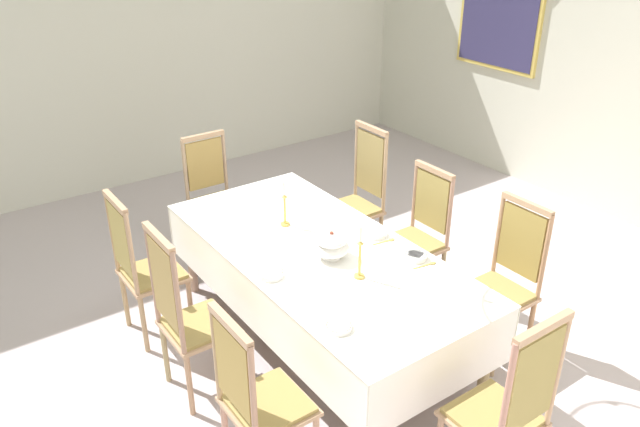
{
  "coord_description": "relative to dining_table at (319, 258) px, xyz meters",
  "views": [
    {
      "loc": [
        3.06,
        -2.33,
        2.93
      ],
      "look_at": [
        -0.09,
        -0.1,
        0.99
      ],
      "focal_mm": 35.22,
      "sensor_mm": 36.0,
      "label": 1
    }
  ],
  "objects": [
    {
      "name": "chair_south_c",
      "position": [
        0.82,
        -0.98,
        -0.12
      ],
      "size": [
        0.44,
        0.42,
        1.13
      ],
      "color": "tan",
      "rests_on": "ground"
    },
    {
      "name": "chair_north_c",
      "position": [
        0.82,
        0.98,
        -0.11
      ],
      "size": [
        0.44,
        0.42,
        1.15
      ],
      "rotation": [
        0.0,
        0.0,
        3.14
      ],
      "color": "#A07F5B",
      "rests_on": "ground"
    },
    {
      "name": "bowl_near_right",
      "position": [
        0.48,
        0.45,
        0.1
      ],
      "size": [
        0.15,
        0.15,
        0.04
      ],
      "color": "silver",
      "rests_on": "tablecloth"
    },
    {
      "name": "chair_south_b",
      "position": [
        -0.04,
        -0.99,
        -0.09
      ],
      "size": [
        0.44,
        0.42,
        1.22
      ],
      "color": "#A77C64",
      "rests_on": "ground"
    },
    {
      "name": "bowl_near_left",
      "position": [
        0.07,
        0.44,
        0.09
      ],
      "size": [
        0.17,
        0.17,
        0.04
      ],
      "color": "silver",
      "rests_on": "tablecloth"
    },
    {
      "name": "chair_north_a",
      "position": [
        -0.8,
        0.99,
        -0.08
      ],
      "size": [
        0.44,
        0.42,
        1.22
      ],
      "rotation": [
        0.0,
        0.0,
        3.14
      ],
      "color": "tan",
      "rests_on": "ground"
    },
    {
      "name": "dining_table",
      "position": [
        0.0,
        0.0,
        0.0
      ],
      "size": [
        2.48,
        1.15,
        0.77
      ],
      "color": "tan",
      "rests_on": "ground"
    },
    {
      "name": "chair_north_b",
      "position": [
        -0.04,
        0.98,
        -0.12
      ],
      "size": [
        0.44,
        0.42,
        1.1
      ],
      "rotation": [
        0.0,
        0.0,
        3.14
      ],
      "color": "#A37764",
      "rests_on": "ground"
    },
    {
      "name": "soup_tureen",
      "position": [
        0.14,
        0.0,
        0.17
      ],
      "size": [
        0.24,
        0.24,
        0.2
      ],
      "color": "silver",
      "rests_on": "tablecloth"
    },
    {
      "name": "tablecloth",
      "position": [
        0.0,
        -0.0,
        -0.03
      ],
      "size": [
        2.5,
        1.17,
        0.41
      ],
      "color": "white",
      "rests_on": "dining_table"
    },
    {
      "name": "chair_south_a",
      "position": [
        -0.8,
        -0.98,
        -0.11
      ],
      "size": [
        0.44,
        0.42,
        1.15
      ],
      "color": "#A6795A",
      "rests_on": "ground"
    },
    {
      "name": "chair_head_east",
      "position": [
        1.65,
        0.0,
        -0.09
      ],
      "size": [
        0.42,
        0.44,
        1.21
      ],
      "rotation": [
        0.0,
        0.0,
        1.57
      ],
      "color": "#A37D62",
      "rests_on": "ground"
    },
    {
      "name": "candlestick_east",
      "position": [
        0.44,
        0.0,
        0.22
      ],
      "size": [
        0.07,
        0.07,
        0.37
      ],
      "color": "gold",
      "rests_on": "tablecloth"
    },
    {
      "name": "bowl_far_right",
      "position": [
        0.8,
        -0.43,
        0.09
      ],
      "size": [
        0.15,
        0.15,
        0.03
      ],
      "color": "silver",
      "rests_on": "tablecloth"
    },
    {
      "name": "spoon_primary",
      "position": [
        0.19,
        0.47,
        0.08
      ],
      "size": [
        0.04,
        0.18,
        0.01
      ],
      "rotation": [
        0.0,
        0.0,
        -0.15
      ],
      "color": "gold",
      "rests_on": "tablecloth"
    },
    {
      "name": "left_wall",
      "position": [
        -3.64,
        0.17,
        1.0
      ],
      "size": [
        0.08,
        6.9,
        3.4
      ],
      "primitive_type": "cube",
      "color": "beige",
      "rests_on": "ground"
    },
    {
      "name": "candlestick_west",
      "position": [
        -0.44,
        -0.0,
        0.21
      ],
      "size": [
        0.07,
        0.07,
        0.35
      ],
      "color": "gold",
      "rests_on": "tablecloth"
    },
    {
      "name": "framed_painting",
      "position": [
        -1.63,
        3.59,
        0.99
      ],
      "size": [
        1.11,
        0.05,
        0.99
      ],
      "color": "#D1B251"
    },
    {
      "name": "bowl_far_left",
      "position": [
        0.1,
        -0.45,
        0.09
      ],
      "size": [
        0.17,
        0.17,
        0.03
      ],
      "color": "silver",
      "rests_on": "tablecloth"
    },
    {
      "name": "ground",
      "position": [
        0.0,
        0.17,
        -0.72
      ],
      "size": [
        7.21,
        6.9,
        0.04
      ],
      "primitive_type": "cube",
      "color": "#B7A9AC"
    },
    {
      "name": "chair_head_west",
      "position": [
        -1.64,
        0.0,
        -0.13
      ],
      "size": [
        0.42,
        0.44,
        1.1
      ],
      "rotation": [
        0.0,
        0.0,
        -1.57
      ],
      "color": "#A68060",
      "rests_on": "ground"
    },
    {
      "name": "spoon_secondary",
      "position": [
        0.59,
        0.48,
        0.08
      ],
      "size": [
        0.04,
        0.18,
        0.01
      ],
      "rotation": [
        0.0,
        0.0,
        -0.16
      ],
      "color": "gold",
      "rests_on": "tablecloth"
    }
  ]
}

